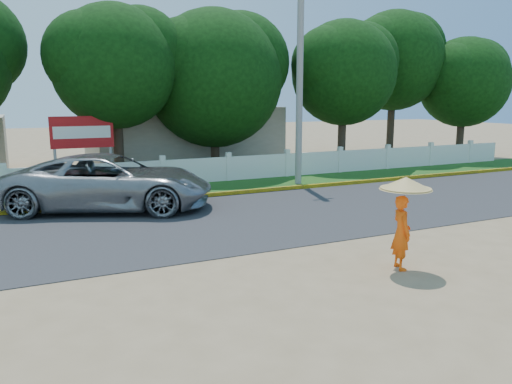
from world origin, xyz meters
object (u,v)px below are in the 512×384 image
(utility_pole, at_px, (300,76))
(billboard, at_px, (82,136))
(vehicle, at_px, (110,182))
(monk_with_parasol, at_px, (403,210))

(utility_pole, height_order, billboard, utility_pole)
(billboard, bearing_deg, utility_pole, -20.76)
(vehicle, xyz_separation_m, monk_with_parasol, (4.70, -8.77, 0.39))
(monk_with_parasol, bearing_deg, vehicle, 118.19)
(monk_with_parasol, height_order, billboard, billboard)
(utility_pole, distance_m, vehicle, 9.09)
(utility_pole, xyz_separation_m, vehicle, (-8.16, -1.62, -3.66))
(vehicle, relative_size, monk_with_parasol, 3.31)
(vehicle, bearing_deg, billboard, 26.04)
(vehicle, bearing_deg, utility_pole, -55.82)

